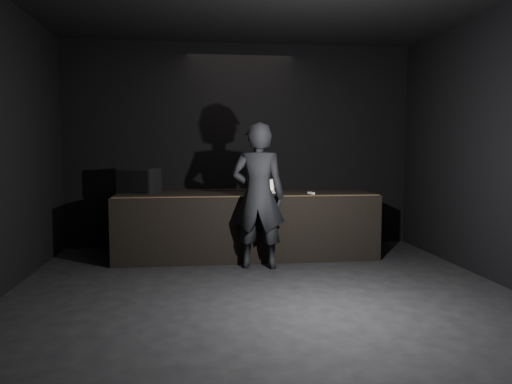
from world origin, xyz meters
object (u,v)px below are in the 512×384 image
object	(u,v)px
stage_riser	(245,223)
person	(258,196)
laptop	(266,189)
beer_can	(257,189)
stage_monitor	(139,181)

from	to	relation	value
stage_riser	person	distance (m)	1.09
laptop	person	xyz separation A→B (m)	(-0.24, -0.87, -0.02)
beer_can	person	xyz separation A→B (m)	(-0.06, -0.62, -0.04)
beer_can	laptop	bearing A→B (deg)	54.41
stage_monitor	person	size ratio (longest dim) A/B	0.34
stage_riser	beer_can	bearing A→B (deg)	-64.74
laptop	beer_can	world-z (taller)	laptop
beer_can	person	size ratio (longest dim) A/B	0.07
laptop	beer_can	size ratio (longest dim) A/B	2.30
stage_monitor	laptop	size ratio (longest dim) A/B	2.02
stage_riser	stage_monitor	bearing A→B (deg)	176.39
beer_can	person	distance (m)	0.62
stage_riser	stage_monitor	world-z (taller)	stage_monitor
laptop	stage_riser	bearing A→B (deg)	156.95
beer_can	person	bearing A→B (deg)	-95.33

